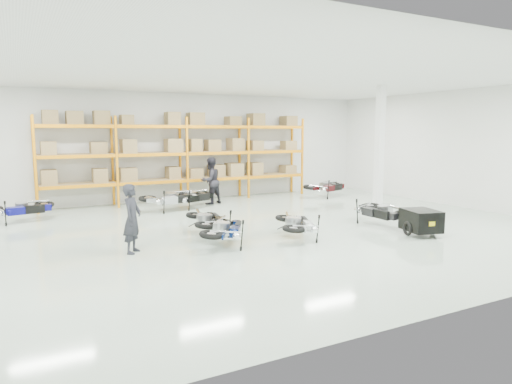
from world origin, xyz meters
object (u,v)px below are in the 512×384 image
moto_black_far_left (208,216)px  moto_back_b (171,195)px  moto_silver_left (297,220)px  trailer (421,221)px  moto_touring_right (381,207)px  moto_back_c (191,194)px  moto_back_a (20,205)px  person_left (132,219)px  moto_blue_centre (225,225)px  person_back (211,181)px  moto_back_d (326,184)px

moto_black_far_left → moto_back_b: moto_back_b is taller
moto_silver_left → trailer: (3.32, -1.26, -0.11)m
moto_black_far_left → moto_touring_right: 5.42m
moto_silver_left → moto_black_far_left: size_ratio=0.97×
moto_touring_right → moto_back_c: 7.15m
moto_back_a → moto_black_far_left: bearing=-144.1°
moto_back_b → person_left: person_left is taller
moto_silver_left → moto_back_b: bearing=-51.1°
moto_blue_centre → moto_back_b: 5.74m
moto_back_a → person_back: size_ratio=0.98×
moto_blue_centre → person_back: size_ratio=0.95×
moto_touring_right → moto_blue_centre: bearing=-177.2°
moto_back_a → person_left: (2.34, -5.54, 0.28)m
moto_back_c → person_left: bearing=128.7°
moto_black_far_left → moto_back_a: 6.58m
moto_back_a → person_left: 6.02m
moto_back_d → moto_back_a: bearing=75.0°
moto_silver_left → moto_back_b: 6.20m
person_back → person_left: bearing=34.5°
moto_blue_centre → moto_back_c: moto_back_c is taller
moto_back_a → trailer: bearing=-135.9°
moto_silver_left → moto_back_d: size_ratio=0.90×
moto_silver_left → moto_back_b: (-1.67, 5.97, 0.07)m
moto_black_far_left → trailer: bearing=162.7°
moto_black_far_left → person_back: person_back is taller
moto_back_a → moto_back_d: 12.16m
moto_back_d → moto_silver_left: bearing=123.1°
trailer → moto_back_c: bearing=133.4°
moto_silver_left → moto_back_a: moto_back_a is taller
moto_black_far_left → moto_back_b: size_ratio=0.92×
moto_black_far_left → moto_touring_right: size_ratio=0.97×
moto_blue_centre → moto_touring_right: 5.34m
moto_back_c → person_left: person_left is taller
trailer → person_back: size_ratio=0.94×
moto_silver_left → moto_back_d: (5.54, 6.16, 0.06)m
moto_back_a → person_back: 6.89m
moto_blue_centre → person_back: person_back is taller
moto_back_c → moto_black_far_left: bearing=146.6°
person_back → moto_touring_right: bearing=96.4°
moto_back_c → moto_back_a: bearing=70.8°
moto_back_b → person_back: 2.11m
moto_blue_centre → moto_black_far_left: (0.05, 1.28, 0.00)m
moto_back_b → moto_blue_centre: bearing=166.7°
moto_blue_centre → moto_black_far_left: bearing=-59.3°
moto_black_far_left → person_left: size_ratio=1.07×
moto_back_b → moto_back_c: (0.88, 0.22, -0.04)m
trailer → moto_back_c: moto_back_c is taller
moto_silver_left → person_left: (-4.28, 0.63, 0.31)m
person_back → moto_back_b: bearing=3.6°
person_back → moto_back_d: bearing=154.2°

